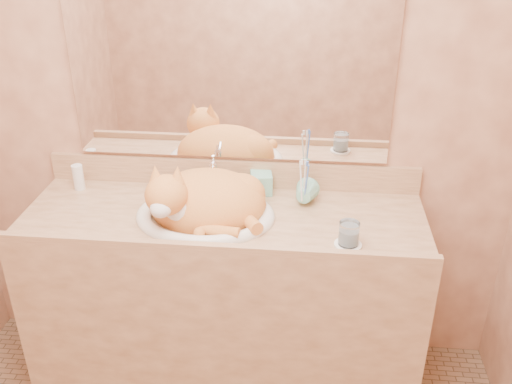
# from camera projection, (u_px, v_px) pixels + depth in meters

# --- Properties ---
(wall_back) EXTENTS (2.40, 0.02, 2.50)m
(wall_back) POSITION_uv_depth(u_px,v_px,m) (231.00, 97.00, 2.32)
(wall_back) COLOR #955D43
(wall_back) RESTS_ON ground
(vanity_counter) EXTENTS (1.60, 0.55, 0.85)m
(vanity_counter) POSITION_uv_depth(u_px,v_px,m) (226.00, 301.00, 2.45)
(vanity_counter) COLOR #8D603F
(vanity_counter) RESTS_ON floor
(mirror) EXTENTS (1.30, 0.02, 0.80)m
(mirror) POSITION_uv_depth(u_px,v_px,m) (230.00, 63.00, 2.24)
(mirror) COLOR white
(mirror) RESTS_ON wall_back
(sink_basin) EXTENTS (0.55, 0.46, 0.17)m
(sink_basin) POSITION_uv_depth(u_px,v_px,m) (205.00, 198.00, 2.21)
(sink_basin) COLOR white
(sink_basin) RESTS_ON vanity_counter
(faucet) EXTENTS (0.05, 0.12, 0.16)m
(faucet) POSITION_uv_depth(u_px,v_px,m) (214.00, 176.00, 2.39)
(faucet) COLOR white
(faucet) RESTS_ON vanity_counter
(cat) EXTENTS (0.48, 0.40, 0.25)m
(cat) POSITION_uv_depth(u_px,v_px,m) (202.00, 198.00, 2.21)
(cat) COLOR orange
(cat) RESTS_ON sink_basin
(soap_dispenser) EXTENTS (0.10, 0.10, 0.20)m
(soap_dispenser) POSITION_uv_depth(u_px,v_px,m) (262.00, 176.00, 2.35)
(soap_dispenser) COLOR #7AC4AC
(soap_dispenser) RESTS_ON vanity_counter
(toothbrush_cup) EXTENTS (0.12, 0.12, 0.09)m
(toothbrush_cup) POSITION_uv_depth(u_px,v_px,m) (303.00, 198.00, 2.29)
(toothbrush_cup) COLOR #7AC4AC
(toothbrush_cup) RESTS_ON vanity_counter
(toothbrushes) EXTENTS (0.04, 0.04, 0.22)m
(toothbrushes) POSITION_uv_depth(u_px,v_px,m) (304.00, 180.00, 2.25)
(toothbrushes) COLOR white
(toothbrushes) RESTS_ON toothbrush_cup
(saucer) EXTENTS (0.10, 0.10, 0.01)m
(saucer) POSITION_uv_depth(u_px,v_px,m) (348.00, 245.00, 2.06)
(saucer) COLOR white
(saucer) RESTS_ON vanity_counter
(water_glass) EXTENTS (0.07, 0.07, 0.09)m
(water_glass) POSITION_uv_depth(u_px,v_px,m) (349.00, 234.00, 2.03)
(water_glass) COLOR white
(water_glass) RESTS_ON saucer
(lotion_bottle) EXTENTS (0.05, 0.05, 0.11)m
(lotion_bottle) POSITION_uv_depth(u_px,v_px,m) (78.00, 177.00, 2.44)
(lotion_bottle) COLOR white
(lotion_bottle) RESTS_ON vanity_counter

